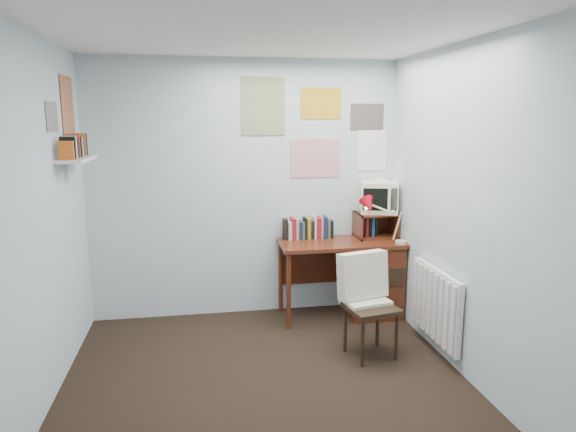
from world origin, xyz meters
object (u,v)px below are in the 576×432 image
Objects in this scene: tv_riser at (376,225)px; radiator at (436,304)px; crt_tv at (379,196)px; wall_shelf at (77,159)px; desk at (366,275)px; desk_lamp at (402,223)px; desk_chair at (371,308)px.

radiator is at bearing -80.72° from tv_riser.
wall_shelf reaches higher than crt_tv.
wall_shelf is (-2.72, -0.51, 0.44)m from crt_tv.
tv_riser is at bearing 42.96° from desk.
crt_tv is at bearing 40.61° from desk.
desk_chair is at bearing -108.51° from desk_lamp.
tv_riser is (0.12, 0.11, 0.48)m from desk.
radiator is at bearing -13.56° from desk_chair.
desk_chair reaches higher than desk.
desk_lamp is 1.10× the size of crt_tv.
desk_lamp reaches higher than desk.
desk_lamp is at bearing -35.61° from desk.
wall_shelf is (-2.57, -0.38, 1.21)m from desk.
desk is 3.00× the size of tv_riser.
tv_riser reaches higher than radiator.
tv_riser is at bearing -131.68° from crt_tv.
desk is at bearing 162.67° from desk_lamp.
desk_chair is at bearing -94.44° from crt_tv.
desk is at bearing 62.51° from desk_chair.
crt_tv is at bearing 128.13° from desk_lamp.
wall_shelf is at bearing 155.97° from desk_chair.
desk is 0.94m from desk_chair.
desk is 0.97m from radiator.
desk is at bearing 107.24° from radiator.
desk is 0.80m from crt_tv.
desk_lamp is at bearing 3.77° from wall_shelf.
desk_lamp is 2.92m from wall_shelf.
crt_tv reaches higher than desk_chair.
desk_lamp reaches higher than desk_chair.
tv_riser is at bearing 134.64° from desk_lamp.
desk_chair is (-0.27, -0.91, 0.01)m from desk.
crt_tv reaches higher than radiator.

